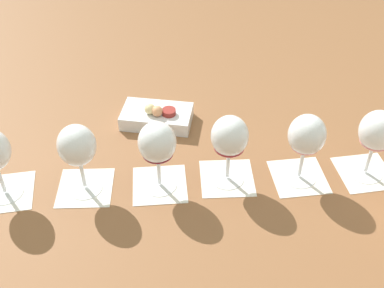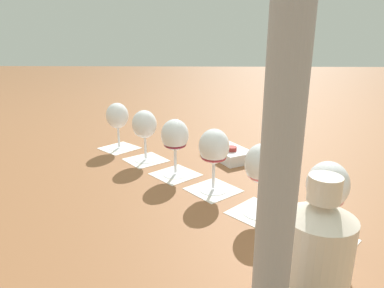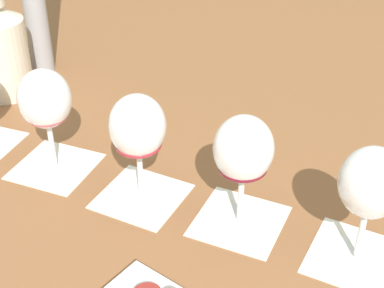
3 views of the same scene
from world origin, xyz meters
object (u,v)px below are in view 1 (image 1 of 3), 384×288
object	(u,v)px
wine_glass_0	(377,134)
wine_glass_4	(77,149)
wine_glass_1	(306,138)
wine_glass_3	(157,146)
wine_glass_2	(230,139)
snack_dish	(157,116)

from	to	relation	value
wine_glass_0	wine_glass_4	world-z (taller)	same
wine_glass_1	wine_glass_3	distance (m)	0.31
wine_glass_2	wine_glass_4	distance (m)	0.31
wine_glass_3	snack_dish	distance (m)	0.24
wine_glass_4	snack_dish	xyz separation A→B (m)	(0.03, -0.27, -0.09)
wine_glass_2	snack_dish	xyz separation A→B (m)	(0.26, -0.05, -0.09)
wine_glass_0	wine_glass_3	xyz separation A→B (m)	(0.34, 0.31, 0.00)
snack_dish	wine_glass_3	bearing A→B (deg)	132.90
wine_glass_0	wine_glass_1	xyz separation A→B (m)	(0.11, 0.10, -0.00)
wine_glass_0	wine_glass_3	size ratio (longest dim) A/B	1.00
wine_glass_3	wine_glass_4	distance (m)	0.16
wine_glass_0	wine_glass_1	size ratio (longest dim) A/B	1.00
wine_glass_1	wine_glass_3	size ratio (longest dim) A/B	1.00
snack_dish	wine_glass_0	bearing A→B (deg)	-162.72
wine_glass_1	snack_dish	world-z (taller)	wine_glass_1
wine_glass_0	snack_dish	bearing A→B (deg)	17.28
wine_glass_0	wine_glass_1	distance (m)	0.15
wine_glass_3	snack_dish	bearing A→B (deg)	-47.10
wine_glass_3	wine_glass_4	xyz separation A→B (m)	(0.12, 0.11, -0.00)
wine_glass_0	snack_dish	xyz separation A→B (m)	(0.49, 0.15, -0.09)
wine_glass_3	wine_glass_4	size ratio (longest dim) A/B	1.00
wine_glass_4	wine_glass_3	bearing A→B (deg)	-138.42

